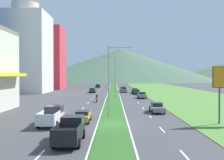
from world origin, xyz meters
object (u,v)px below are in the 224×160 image
object	(u,v)px
street_lamp_mid	(114,74)
car_4	(142,95)
car_6	(137,92)
pickup_truck_1	(52,116)
car_7	(157,107)
car_5	(92,90)
car_8	(135,91)
street_lamp_near	(112,76)
motorcycle_rider	(97,99)
car_1	(98,86)
car_2	(123,89)
street_lamp_far	(112,75)
car_0	(124,90)
car_3	(82,116)
pickup_truck_0	(70,130)

from	to	relation	value
street_lamp_mid	car_4	world-z (taller)	street_lamp_mid
car_6	pickup_truck_1	world-z (taller)	pickup_truck_1
car_7	car_6	bearing A→B (deg)	179.63
car_5	car_8	world-z (taller)	car_5
street_lamp_near	motorcycle_rider	bearing A→B (deg)	99.65
car_7	pickup_truck_1	size ratio (longest dim) A/B	0.89
car_1	car_8	distance (m)	36.46
street_lamp_near	car_2	size ratio (longest dim) A/B	2.03
car_6	car_7	distance (m)	36.35
car_4	car_7	xyz separation A→B (m)	(-0.35, -23.59, -0.02)
street_lamp_far	car_0	size ratio (longest dim) A/B	2.46
car_0	car_3	size ratio (longest dim) A/B	0.95
pickup_truck_0	motorcycle_rider	world-z (taller)	pickup_truck_0
street_lamp_mid	car_4	bearing A→B (deg)	-17.16
car_3	pickup_truck_0	xyz separation A→B (m)	(0.08, -9.12, 0.26)
car_6	car_8	world-z (taller)	car_8
car_6	pickup_truck_1	distance (m)	48.01
car_2	pickup_truck_0	size ratio (longest dim) A/B	0.86
street_lamp_mid	car_1	bearing A→B (deg)	98.07
car_4	car_7	world-z (taller)	car_4
car_4	car_7	bearing A→B (deg)	-0.85
car_3	pickup_truck_1	xyz separation A→B (m)	(-3.30, -1.67, 0.26)
car_8	car_0	bearing A→B (deg)	-126.91
car_2	car_6	xyz separation A→B (m)	(3.32, -16.07, -0.05)
car_3	car_6	size ratio (longest dim) A/B	0.97
street_lamp_near	car_1	bearing A→B (deg)	94.83
car_0	motorcycle_rider	distance (m)	30.71
car_3	car_7	world-z (taller)	car_7
street_lamp_near	car_3	bearing A→B (deg)	-133.64
pickup_truck_1	car_0	bearing A→B (deg)	-10.84
pickup_truck_1	car_1	bearing A→B (deg)	0.02
car_5	street_lamp_near	bearing A→B (deg)	-172.23
car_5	car_6	size ratio (longest dim) A/B	1.06
car_3	car_5	size ratio (longest dim) A/B	0.91
street_lamp_far	car_0	world-z (taller)	street_lamp_far
street_lamp_mid	motorcycle_rider	xyz separation A→B (m)	(-3.61, -10.86, -5.21)
car_1	motorcycle_rider	bearing A→B (deg)	-176.70
car_1	pickup_truck_1	xyz separation A→B (m)	(0.03, -85.63, 0.19)
pickup_truck_1	car_2	bearing A→B (deg)	-9.56
car_2	car_6	bearing A→B (deg)	11.68
car_6	street_lamp_near	bearing A→B (deg)	-9.78
car_2	motorcycle_rider	size ratio (longest dim) A/B	2.33
car_8	motorcycle_rider	bearing A→B (deg)	-20.49
car_5	street_lamp_far	bearing A→B (deg)	-26.45
street_lamp_mid	pickup_truck_0	world-z (taller)	street_lamp_mid
car_6	pickup_truck_1	bearing A→B (deg)	-16.67
car_1	car_5	distance (m)	32.56
street_lamp_far	car_4	xyz separation A→B (m)	(7.53, -32.14, -4.96)
street_lamp_mid	car_3	world-z (taller)	street_lamp_mid
street_lamp_near	street_lamp_far	size ratio (longest dim) A/B	0.94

